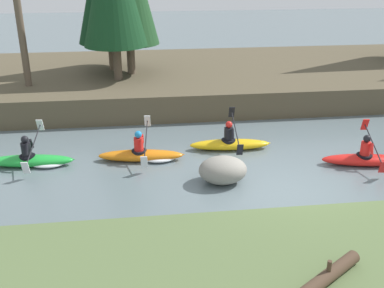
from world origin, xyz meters
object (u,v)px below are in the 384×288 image
Objects in this scene: kayaker_lead at (366,158)px; boulder_midstream at (223,170)px; kayaker_far_back at (33,160)px; driftwood_log at (321,281)px; kayaker_trailing at (144,155)px; kayaker_middle at (230,143)px.

kayaker_lead is 4.71m from boulder_midstream.
driftwood_log is at bearing -44.99° from kayaker_far_back.
kayaker_lead is 1.49× the size of driftwood_log.
kayaker_trailing is 2.85m from boulder_midstream.
kayaker_middle and kayaker_far_back have the same top height.
driftwood_log is at bearing -83.38° from boulder_midstream.
kayaker_trailing and kayaker_far_back have the same top height.
driftwood_log reaches higher than kayaker_far_back.
kayaker_lead is at bearing 22.58° from driftwood_log.
kayaker_middle is at bearing 16.12° from kayaker_trailing.
kayaker_middle is 1.00× the size of kayaker_trailing.
kayaker_far_back is 2.00× the size of boulder_midstream.
kayaker_lead is 2.01× the size of boulder_midstream.
kayaker_middle is at bearing 164.67° from kayaker_lead.
kayaker_middle is (-3.95, 1.76, 0.00)m from kayaker_lead.
driftwood_log is (2.83, -7.33, 0.72)m from kayaker_trailing.
kayaker_lead is 4.32m from kayaker_middle.
kayaker_trailing is at bearing 178.60° from kayaker_lead.
boulder_midstream is at bearing -33.93° from kayaker_trailing.
driftwood_log reaches higher than kayaker_lead.
kayaker_middle is 6.38m from kayaker_far_back.
kayaker_far_back is 5.93m from boulder_midstream.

